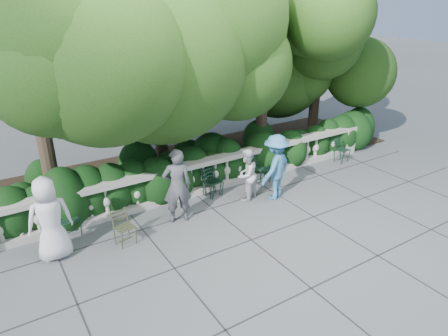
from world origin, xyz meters
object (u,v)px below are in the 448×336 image
person_businessman (50,219)px  person_older_blue (275,167)px  chair_a (75,238)px  chair_b (215,197)px  chair_weathered (130,246)px  person_woman_grey (177,186)px  chair_f (344,163)px  chair_d (265,184)px  chair_c (217,198)px  person_casual_man (246,175)px

person_businessman → person_older_blue: bearing=175.0°
chair_a → person_businessman: bearing=-146.0°
chair_b → chair_weathered: 3.10m
person_woman_grey → chair_f: bearing=-160.7°
chair_d → person_older_blue: bearing=-107.9°
person_businessman → chair_d: bearing=-176.9°
chair_c → person_older_blue: bearing=-42.8°
person_casual_man → person_businessman: bearing=-22.8°
chair_f → person_older_blue: person_older_blue is taller
person_woman_grey → person_casual_man: size_ratio=1.30×
chair_c → chair_weathered: same height
chair_b → chair_weathered: same height
chair_b → chair_c: (0.04, -0.06, 0.00)m
chair_a → chair_f: same height
chair_f → chair_b: bearing=170.0°
chair_weathered → person_casual_man: 3.71m
chair_d → chair_weathered: 4.76m
person_casual_man → chair_b: bearing=-62.0°
chair_b → chair_weathered: bearing=-170.9°
chair_c → person_casual_man: bearing=-48.5°
chair_a → person_casual_man: person_casual_man is taller
chair_b → person_businessman: size_ratio=0.44×
chair_c → person_casual_man: (0.65, -0.50, 0.75)m
chair_weathered → person_older_blue: 4.43m
chair_b → chair_f: size_ratio=1.00×
chair_b → person_woman_grey: bearing=-168.2°
chair_a → chair_b: (3.90, 0.02, 0.00)m
chair_a → chair_weathered: size_ratio=1.00×
chair_d → person_casual_man: 1.39m
chair_c → chair_f: same height
person_woman_grey → person_older_blue: bearing=-170.4°
chair_d → chair_a: bearing=-176.8°
person_businessman → person_older_blue: (5.81, -0.36, -0.02)m
chair_c → chair_f: (5.02, -0.16, 0.00)m
chair_a → chair_f: 8.96m
chair_c → chair_b: bearing=108.6°
chair_a → chair_b: size_ratio=1.00×
chair_a → person_businessman: person_businessman is taller
chair_b → chair_c: bearing=-70.9°
chair_a → chair_f: size_ratio=1.00×
chair_d → chair_c: bearing=-176.4°
person_older_blue → chair_a: bearing=-31.6°
chair_f → person_casual_man: 4.45m
chair_d → chair_weathered: bearing=-164.5°
chair_c → person_older_blue: person_older_blue is taller
chair_c → chair_f: 5.02m
chair_a → chair_d: 5.64m
chair_a → person_woman_grey: person_woman_grey is taller
chair_c → person_businessman: bearing=175.3°
person_older_blue → chair_b: bearing=-55.2°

